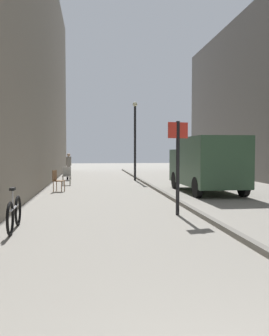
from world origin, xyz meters
The scene contains 9 objects.
ground_plane centered at (0.00, 12.00, 0.00)m, with size 80.00×80.00×0.00m, color gray.
kerb_strip centered at (1.58, 12.00, 0.06)m, with size 0.16×40.00×0.12m, color slate.
pedestrian_main_foreground centered at (-2.76, 21.47, 0.95)m, with size 0.33×0.21×1.65m.
delivery_van centered at (3.56, 13.48, 1.27)m, with size 2.14×4.90×2.36m.
street_sign_post centered at (1.01, 8.33, 1.55)m, with size 0.59×0.17×2.60m.
lamp_post centered at (1.30, 20.27, 2.72)m, with size 0.28×0.28×4.76m.
bicycle_leaning centered at (-3.09, 6.88, 0.38)m, with size 0.14×1.77×0.98m.
cafe_chair_near_window centered at (-2.86, 14.70, 0.55)m, with size 0.55×0.55×0.94m.
cafe_chair_by_doorway centered at (-2.65, 17.77, 0.55)m, with size 0.45×0.45×0.94m.
Camera 1 is at (-1.38, -1.31, 1.77)m, focal length 38.18 mm.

